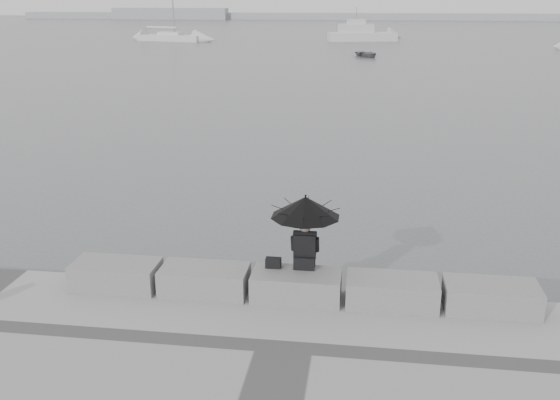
# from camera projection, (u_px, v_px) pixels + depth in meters

# --- Properties ---
(ground) EXTENTS (360.00, 360.00, 0.00)m
(ground) POSITION_uv_depth(u_px,v_px,m) (299.00, 311.00, 11.90)
(ground) COLOR #4D5053
(ground) RESTS_ON ground
(stone_block_far_left) EXTENTS (1.60, 0.80, 0.50)m
(stone_block_far_left) POSITION_uv_depth(u_px,v_px,m) (116.00, 275.00, 11.68)
(stone_block_far_left) COLOR slate
(stone_block_far_left) RESTS_ON promenade
(stone_block_left) EXTENTS (1.60, 0.80, 0.50)m
(stone_block_left) POSITION_uv_depth(u_px,v_px,m) (205.00, 280.00, 11.46)
(stone_block_left) COLOR slate
(stone_block_left) RESTS_ON promenade
(stone_block_centre) EXTENTS (1.60, 0.80, 0.50)m
(stone_block_centre) POSITION_uv_depth(u_px,v_px,m) (296.00, 286.00, 11.24)
(stone_block_centre) COLOR slate
(stone_block_centre) RESTS_ON promenade
(stone_block_right) EXTENTS (1.60, 0.80, 0.50)m
(stone_block_right) POSITION_uv_depth(u_px,v_px,m) (392.00, 291.00, 11.02)
(stone_block_right) COLOR slate
(stone_block_right) RESTS_ON promenade
(stone_block_far_right) EXTENTS (1.60, 0.80, 0.50)m
(stone_block_far_right) POSITION_uv_depth(u_px,v_px,m) (491.00, 297.00, 10.80)
(stone_block_far_right) COLOR slate
(stone_block_far_right) RESTS_ON promenade
(seated_person) EXTENTS (1.26, 1.26, 1.39)m
(seated_person) POSITION_uv_depth(u_px,v_px,m) (305.00, 214.00, 11.10)
(seated_person) COLOR black
(seated_person) RESTS_ON stone_block_centre
(bag) EXTENTS (0.28, 0.16, 0.18)m
(bag) POSITION_uv_depth(u_px,v_px,m) (273.00, 263.00, 11.37)
(bag) COLOR black
(bag) RESTS_ON stone_block_centre
(distant_landmass) EXTENTS (180.00, 8.00, 2.80)m
(distant_landmass) POSITION_uv_depth(u_px,v_px,m) (333.00, 16.00, 158.13)
(distant_landmass) COLOR #989B9E
(distant_landmass) RESTS_ON ground
(sailboat_left) EXTENTS (9.49, 4.65, 12.90)m
(sailboat_left) POSITION_uv_depth(u_px,v_px,m) (171.00, 37.00, 83.07)
(sailboat_left) COLOR silver
(sailboat_left) RESTS_ON ground
(motor_cruiser) EXTENTS (9.36, 4.64, 4.50)m
(motor_cruiser) POSITION_uv_depth(u_px,v_px,m) (362.00, 34.00, 83.01)
(motor_cruiser) COLOR silver
(motor_cruiser) RESTS_ON ground
(dinghy) EXTENTS (3.57, 3.06, 0.57)m
(dinghy) POSITION_uv_depth(u_px,v_px,m) (367.00, 54.00, 61.53)
(dinghy) COLOR gray
(dinghy) RESTS_ON ground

